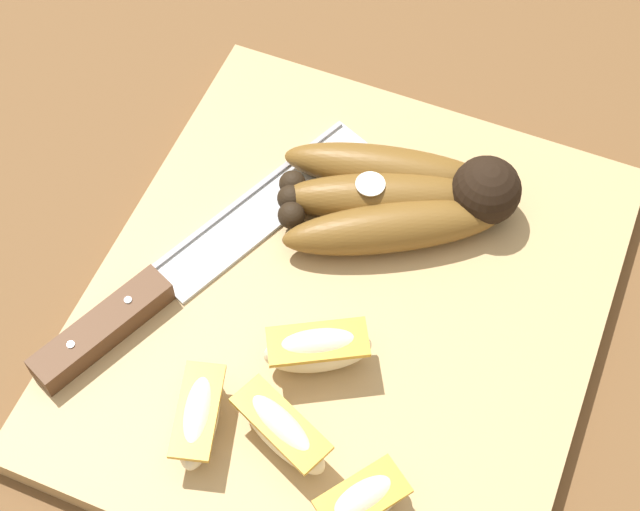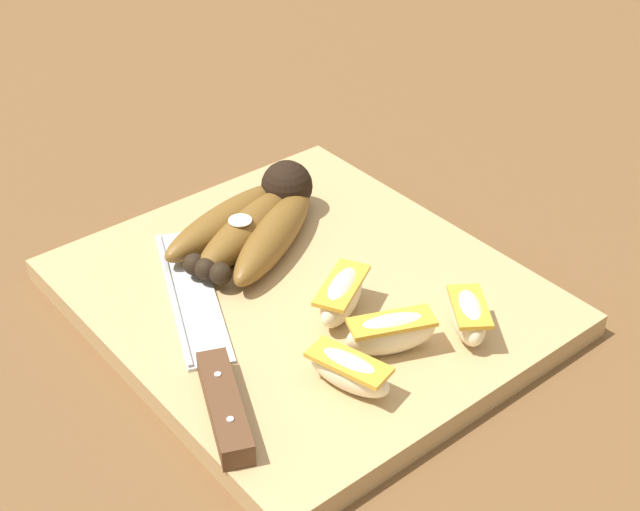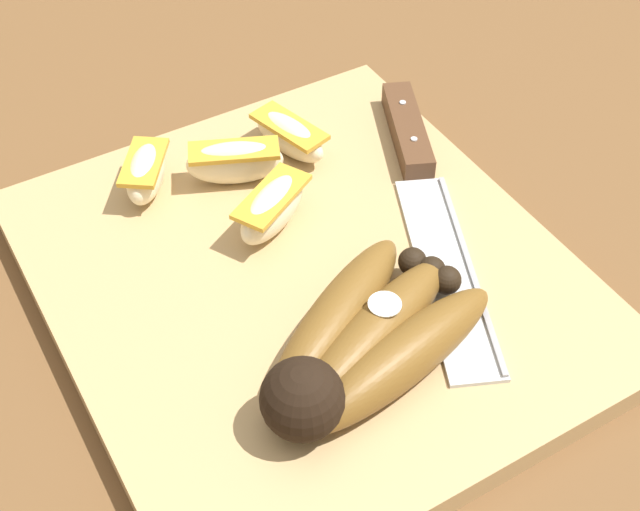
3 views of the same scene
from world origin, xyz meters
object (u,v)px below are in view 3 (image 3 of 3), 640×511
(chefs_knife, at_px, (420,174))
(apple_wedge_middle, at_px, (146,173))
(banana_bunch, at_px, (360,345))
(apple_wedge_extra, at_px, (289,136))
(apple_wedge_far, at_px, (236,161))
(apple_wedge_near, at_px, (269,209))

(chefs_knife, relative_size, apple_wedge_middle, 4.47)
(banana_bunch, height_order, apple_wedge_middle, banana_bunch)
(chefs_knife, distance_m, apple_wedge_extra, 0.10)
(chefs_knife, bearing_deg, banana_bunch, -46.90)
(apple_wedge_far, height_order, apple_wedge_extra, apple_wedge_far)
(banana_bunch, relative_size, apple_wedge_middle, 2.78)
(apple_wedge_near, relative_size, apple_wedge_extra, 1.01)
(banana_bunch, distance_m, apple_wedge_extra, 0.20)
(apple_wedge_near, bearing_deg, banana_bunch, -3.56)
(apple_wedge_far, xyz_separation_m, apple_wedge_extra, (-0.01, 0.05, -0.00))
(chefs_knife, relative_size, apple_wedge_extra, 3.82)
(apple_wedge_near, height_order, apple_wedge_extra, apple_wedge_near)
(banana_bunch, bearing_deg, apple_wedge_extra, 162.74)
(apple_wedge_extra, bearing_deg, apple_wedge_near, -38.48)
(banana_bunch, bearing_deg, apple_wedge_near, 176.44)
(banana_bunch, relative_size, apple_wedge_extra, 2.37)
(banana_bunch, bearing_deg, chefs_knife, 133.10)
(chefs_knife, height_order, apple_wedge_extra, apple_wedge_extra)
(apple_wedge_extra, bearing_deg, apple_wedge_middle, -96.74)
(apple_wedge_far, bearing_deg, apple_wedge_extra, 100.82)
(banana_bunch, xyz_separation_m, chefs_knife, (-0.12, 0.13, -0.01))
(apple_wedge_extra, bearing_deg, apple_wedge_far, -79.18)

